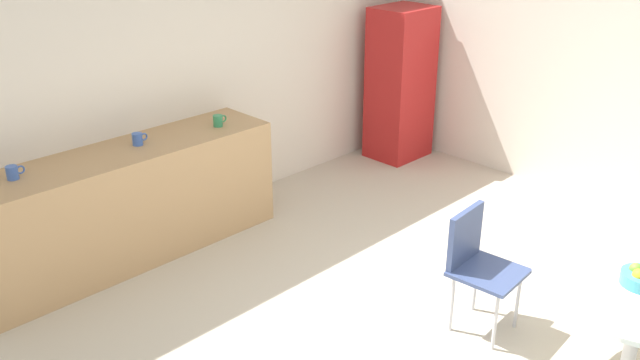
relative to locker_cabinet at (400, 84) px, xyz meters
The scene contains 7 objects.
wall_back 2.64m from the locker_cabinet, 169.99° to the left, with size 6.00×0.10×2.60m, color silver.
counter_block 3.26m from the locker_cabinet, behind, with size 2.50×0.60×0.90m, color tan.
locker_cabinet is the anchor object (origin of this frame).
chair_navy 3.15m from the locker_cabinet, 131.82° to the right, with size 0.45×0.45×0.83m.
mug_white 3.07m from the locker_cabinet, behind, with size 0.13×0.08×0.09m.
mug_green 4.02m from the locker_cabinet, behind, with size 0.13×0.08×0.09m.
mug_red 2.36m from the locker_cabinet, behind, with size 0.13×0.08×0.09m.
Camera 1 is at (-3.00, -1.81, 2.77)m, focal length 38.23 mm.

